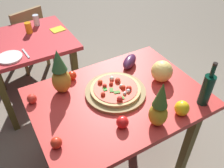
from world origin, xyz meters
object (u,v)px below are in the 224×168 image
at_px(display_table, 118,105).
at_px(napkin_folded, 58,29).
at_px(tomato_at_corner, 122,122).
at_px(tomato_by_bottle, 56,143).
at_px(tomato_near_board, 72,76).
at_px(melon, 162,71).
at_px(tomato_beside_pepper, 32,99).
at_px(eggplant, 130,61).
at_px(drinking_glass_water, 36,20).
at_px(pizza, 116,89).
at_px(dining_chair, 27,36).
at_px(bell_pepper, 182,108).
at_px(background_table, 28,50).
at_px(drinking_glass_juice, 29,28).
at_px(dinner_plate, 10,57).
at_px(wine_bottle, 207,89).
at_px(pizza_board, 115,92).
at_px(knife_utensil, 26,53).
at_px(pineapple_left, 159,107).
at_px(pineapple_right, 60,74).

height_order(display_table, napkin_folded, napkin_folded).
relative_size(tomato_at_corner, tomato_by_bottle, 1.15).
bearing_deg(napkin_folded, tomato_near_board, -102.38).
xyz_separation_m(melon, tomato_beside_pepper, (-0.95, 0.25, -0.05)).
bearing_deg(tomato_by_bottle, napkin_folded, 70.04).
bearing_deg(eggplant, tomato_at_corner, -127.03).
height_order(tomato_by_bottle, tomato_beside_pepper, same).
distance_m(eggplant, drinking_glass_water, 1.24).
bearing_deg(pizza, tomato_by_bottle, -156.64).
xyz_separation_m(dining_chair, napkin_folded, (0.23, -0.59, 0.29)).
height_order(dining_chair, bell_pepper, bell_pepper).
xyz_separation_m(background_table, drinking_glass_juice, (0.08, 0.12, 0.18)).
relative_size(drinking_glass_juice, drinking_glass_water, 0.97).
bearing_deg(background_table, dinner_plate, -126.95).
distance_m(display_table, tomato_at_corner, 0.31).
distance_m(dinner_plate, napkin_folded, 0.63).
bearing_deg(wine_bottle, tomato_beside_pepper, 149.93).
bearing_deg(wine_bottle, melon, 104.42).
xyz_separation_m(display_table, pizza_board, (-0.00, 0.04, 0.11)).
xyz_separation_m(tomato_at_corner, tomato_by_bottle, (-0.41, 0.06, -0.01)).
xyz_separation_m(tomato_at_corner, dinner_plate, (-0.46, 1.16, -0.03)).
distance_m(background_table, pizza_board, 1.20).
height_order(tomato_by_bottle, drinking_glass_water, drinking_glass_water).
xyz_separation_m(pizza, napkin_folded, (-0.02, 1.17, -0.04)).
height_order(dining_chair, drinking_glass_juice, drinking_glass_juice).
relative_size(eggplant, tomato_at_corner, 2.51).
height_order(melon, tomato_near_board, melon).
relative_size(bell_pepper, tomato_by_bottle, 1.56).
xyz_separation_m(display_table, background_table, (-0.38, 1.18, -0.03)).
height_order(tomato_at_corner, drinking_glass_juice, drinking_glass_juice).
xyz_separation_m(pizza_board, drinking_glass_juice, (-0.30, 1.25, 0.04)).
bearing_deg(display_table, dining_chair, 98.15).
height_order(tomato_at_corner, knife_utensil, tomato_at_corner).
distance_m(background_table, pineapple_left, 1.61).
distance_m(pineapple_right, drinking_glass_water, 1.19).
xyz_separation_m(background_table, tomato_beside_pepper, (-0.18, -0.93, 0.16)).
relative_size(pizza, tomato_near_board, 5.06).
bearing_deg(eggplant, pineapple_left, -107.55).
relative_size(tomato_beside_pepper, drinking_glass_water, 0.60).
height_order(pizza, wine_bottle, wine_bottle).
distance_m(wine_bottle, pineapple_left, 0.40).
bearing_deg(pineapple_right, pizza_board, -33.65).
height_order(background_table, pineapple_right, pineapple_right).
distance_m(pizza, drinking_glass_juice, 1.29).
xyz_separation_m(pineapple_right, tomato_near_board, (0.11, 0.09, -0.12)).
xyz_separation_m(pizza, drinking_glass_juice, (-0.30, 1.25, 0.02)).
height_order(pineapple_left, pineapple_right, pineapple_right).
distance_m(wine_bottle, drinking_glass_juice, 1.82).
height_order(pizza_board, drinking_glass_juice, drinking_glass_juice).
xyz_separation_m(bell_pepper, knife_utensil, (-0.72, 1.26, -0.05)).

